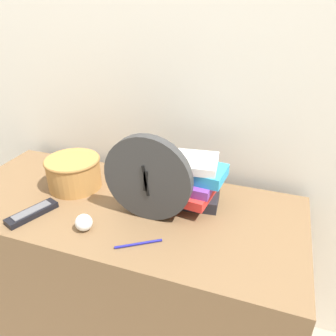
{
  "coord_description": "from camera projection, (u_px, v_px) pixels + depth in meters",
  "views": [
    {
      "loc": [
        0.48,
        -0.59,
        1.4
      ],
      "look_at": [
        0.17,
        0.31,
        0.89
      ],
      "focal_mm": 35.0,
      "sensor_mm": 36.0,
      "label": 1
    }
  ],
  "objects": [
    {
      "name": "tv_remote",
      "position": [
        32.0,
        213.0,
        1.12
      ],
      "size": [
        0.11,
        0.18,
        0.02
      ],
      "color": "black",
      "rests_on": "desk"
    },
    {
      "name": "desk",
      "position": [
        127.0,
        278.0,
        1.35
      ],
      "size": [
        1.28,
        0.55,
        0.73
      ],
      "color": "brown",
      "rests_on": "ground_plane"
    },
    {
      "name": "wall_back",
      "position": [
        154.0,
        54.0,
        1.25
      ],
      "size": [
        6.0,
        0.04,
        2.4
      ],
      "color": "silver",
      "rests_on": "ground_plane"
    },
    {
      "name": "book_stack",
      "position": [
        189.0,
        182.0,
        1.15
      ],
      "size": [
        0.24,
        0.2,
        0.18
      ],
      "color": "#232328",
      "rests_on": "desk"
    },
    {
      "name": "pen",
      "position": [
        139.0,
        244.0,
        0.99
      ],
      "size": [
        0.13,
        0.09,
        0.01
      ],
      "color": "navy",
      "rests_on": "desk"
    },
    {
      "name": "desk_clock",
      "position": [
        148.0,
        179.0,
        1.05
      ],
      "size": [
        0.3,
        0.04,
        0.3
      ],
      "color": "#333333",
      "rests_on": "desk"
    },
    {
      "name": "crumpled_paper_ball",
      "position": [
        84.0,
        223.0,
        1.04
      ],
      "size": [
        0.06,
        0.06,
        0.06
      ],
      "color": "white",
      "rests_on": "desk"
    },
    {
      "name": "basket",
      "position": [
        74.0,
        172.0,
        1.26
      ],
      "size": [
        0.21,
        0.21,
        0.12
      ],
      "color": "#B27A3D",
      "rests_on": "desk"
    }
  ]
}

